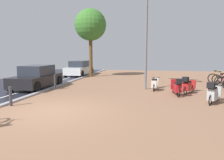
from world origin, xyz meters
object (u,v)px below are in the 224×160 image
object	(u,v)px
scooter_extra	(188,86)
bicycle_rack_08	(224,81)
parked_car_far	(80,68)
bollard_near	(11,96)
bicycle_rack_10	(218,78)
scooter_far	(155,84)
street_tree	(90,25)
scooter_near	(177,87)
bollard_far	(55,82)
scooter_mid	(213,94)
lamp_post	(146,33)
parked_car_near	(37,77)
bicycle_rack_09	(222,79)

from	to	relation	value
scooter_extra	bicycle_rack_08	bearing A→B (deg)	49.66
parked_car_far	bollard_near	bearing A→B (deg)	-83.89
bicycle_rack_08	bicycle_rack_10	xyz separation A→B (m)	(-0.03, 1.47, 0.02)
bicycle_rack_08	scooter_far	distance (m)	5.25
street_tree	bollard_near	size ratio (longest dim) A/B	7.55
scooter_near	bicycle_rack_10	bearing A→B (deg)	58.03
bollard_far	scooter_near	bearing A→B (deg)	-4.60
scooter_mid	lamp_post	size ratio (longest dim) A/B	0.25
scooter_near	scooter_mid	bearing A→B (deg)	-49.66
scooter_mid	parked_car_far	bearing A→B (deg)	132.79
parked_car_near	street_tree	distance (m)	8.16
scooter_extra	bollard_far	size ratio (longest dim) A/B	1.66
parked_car_far	lamp_post	bearing A→B (deg)	-47.22
bicycle_rack_08	scooter_extra	size ratio (longest dim) A/B	0.79
scooter_extra	street_tree	xyz separation A→B (m)	(-7.57, 7.17, 4.24)
bicycle_rack_08	scooter_mid	xyz separation A→B (m)	(-2.09, -5.63, 0.12)
bicycle_rack_09	scooter_far	xyz separation A→B (m)	(-4.62, -3.30, 0.02)
scooter_mid	scooter_extra	distance (m)	2.44
scooter_mid	scooter_far	distance (m)	3.94
lamp_post	street_tree	bearing A→B (deg)	130.04
scooter_near	lamp_post	distance (m)	3.74
scooter_near	lamp_post	size ratio (longest dim) A/B	0.29
bicycle_rack_08	scooter_extra	xyz separation A→B (m)	(-2.79, -3.29, 0.10)
scooter_far	scooter_extra	size ratio (longest dim) A/B	1.15
bollard_far	bicycle_rack_09	bearing A→B (deg)	21.71
scooter_far	bollard_near	bearing A→B (deg)	-139.34
bicycle_rack_09	parked_car_near	xyz separation A→B (m)	(-11.91, -3.80, 0.31)
lamp_post	scooter_far	bearing A→B (deg)	-21.38
bicycle_rack_10	lamp_post	size ratio (longest dim) A/B	0.22
scooter_mid	parked_car_far	distance (m)	14.32
bollard_far	street_tree	bearing A→B (deg)	89.13
scooter_extra	street_tree	size ratio (longest dim) A/B	0.25
scooter_near	scooter_extra	distance (m)	0.99
bicycle_rack_08	scooter_near	distance (m)	5.30
scooter_mid	scooter_extra	bearing A→B (deg)	106.72
bicycle_rack_09	scooter_near	xyz separation A→B (m)	(-3.50, -4.75, 0.09)
bicycle_rack_09	parked_car_far	world-z (taller)	parked_car_far
scooter_extra	parked_car_near	size ratio (longest dim) A/B	0.39
scooter_mid	parked_car_near	distance (m)	10.11
parked_car_near	street_tree	xyz separation A→B (m)	(1.50, 6.95, 4.01)
bicycle_rack_08	parked_car_near	size ratio (longest dim) A/B	0.30
parked_car_near	lamp_post	xyz separation A→B (m)	(6.74, 0.71, 2.68)
scooter_near	scooter_far	distance (m)	1.83
bicycle_rack_10	street_tree	xyz separation A→B (m)	(-10.33, 2.41, 4.32)
scooter_mid	bollard_far	world-z (taller)	scooter_mid
parked_car_far	bollard_near	xyz separation A→B (m)	(1.34, -12.51, -0.27)
bicycle_rack_08	scooter_mid	world-z (taller)	scooter_mid
scooter_mid	bicycle_rack_08	bearing A→B (deg)	69.61
scooter_far	bollard_near	world-z (taller)	bollard_near
scooter_near	bicycle_rack_08	bearing A→B (deg)	49.30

